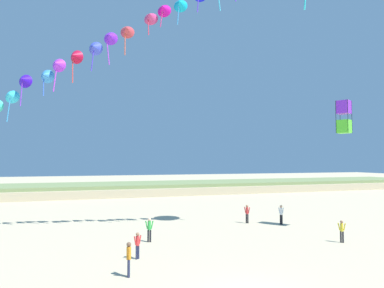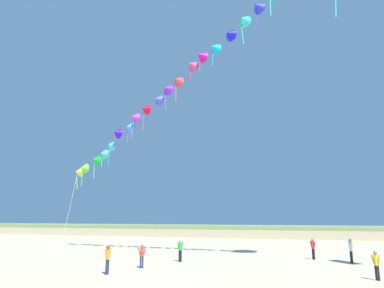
{
  "view_description": "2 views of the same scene",
  "coord_description": "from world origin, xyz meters",
  "px_view_note": "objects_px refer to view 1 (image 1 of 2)",
  "views": [
    {
      "loc": [
        -6.73,
        -12.51,
        5.76
      ],
      "look_at": [
        0.29,
        9.07,
        6.84
      ],
      "focal_mm": 32.0,
      "sensor_mm": 36.0,
      "label": 1
    },
    {
      "loc": [
        6.68,
        -14.52,
        3.43
      ],
      "look_at": [
        -0.73,
        10.31,
        8.9
      ],
      "focal_mm": 32.0,
      "sensor_mm": 36.0,
      "label": 2
    }
  ],
  "objects_px": {
    "person_far_right": "(129,257)",
    "person_far_center": "(138,244)",
    "person_far_left": "(149,228)",
    "person_near_right": "(342,230)",
    "person_near_left": "(281,213)",
    "large_kite_mid_trail": "(344,117)",
    "person_mid_center": "(247,213)"
  },
  "relations": [
    {
      "from": "person_mid_center",
      "to": "person_far_center",
      "type": "xyz_separation_m",
      "value": [
        -11.34,
        -8.25,
        -0.08
      ]
    },
    {
      "from": "person_far_right",
      "to": "person_far_left",
      "type": "bearing_deg",
      "value": 71.01
    },
    {
      "from": "person_near_right",
      "to": "person_far_center",
      "type": "xyz_separation_m",
      "value": [
        -14.24,
        0.45,
        -0.01
      ]
    },
    {
      "from": "person_near_left",
      "to": "person_mid_center",
      "type": "xyz_separation_m",
      "value": [
        -2.6,
        1.54,
        -0.04
      ]
    },
    {
      "from": "person_far_left",
      "to": "person_near_left",
      "type": "bearing_deg",
      "value": 12.75
    },
    {
      "from": "person_far_left",
      "to": "person_near_right",
      "type": "bearing_deg",
      "value": -18.69
    },
    {
      "from": "person_near_right",
      "to": "person_far_left",
      "type": "height_order",
      "value": "person_far_left"
    },
    {
      "from": "person_mid_center",
      "to": "large_kite_mid_trail",
      "type": "bearing_deg",
      "value": -42.63
    },
    {
      "from": "person_far_center",
      "to": "person_far_right",
      "type": "bearing_deg",
      "value": -107.06
    },
    {
      "from": "person_near_left",
      "to": "person_mid_center",
      "type": "bearing_deg",
      "value": 149.35
    },
    {
      "from": "person_near_right",
      "to": "person_far_right",
      "type": "xyz_separation_m",
      "value": [
        -15.14,
        -2.48,
        0.09
      ]
    },
    {
      "from": "person_far_left",
      "to": "large_kite_mid_trail",
      "type": "xyz_separation_m",
      "value": [
        15.99,
        -1.23,
        8.36
      ]
    },
    {
      "from": "person_near_right",
      "to": "person_far_center",
      "type": "relative_size",
      "value": 1.01
    },
    {
      "from": "person_near_left",
      "to": "person_near_right",
      "type": "distance_m",
      "value": 7.17
    },
    {
      "from": "person_mid_center",
      "to": "person_far_right",
      "type": "distance_m",
      "value": 16.58
    },
    {
      "from": "person_mid_center",
      "to": "person_near_right",
      "type": "bearing_deg",
      "value": -71.57
    },
    {
      "from": "person_far_right",
      "to": "large_kite_mid_trail",
      "type": "height_order",
      "value": "large_kite_mid_trail"
    },
    {
      "from": "person_far_right",
      "to": "large_kite_mid_trail",
      "type": "relative_size",
      "value": 0.63
    },
    {
      "from": "large_kite_mid_trail",
      "to": "person_near_left",
      "type": "bearing_deg",
      "value": 130.62
    },
    {
      "from": "person_far_center",
      "to": "large_kite_mid_trail",
      "type": "height_order",
      "value": "large_kite_mid_trail"
    },
    {
      "from": "person_far_right",
      "to": "person_far_center",
      "type": "xyz_separation_m",
      "value": [
        0.9,
        2.93,
        -0.1
      ]
    },
    {
      "from": "person_far_left",
      "to": "person_far_center",
      "type": "relative_size",
      "value": 1.1
    },
    {
      "from": "large_kite_mid_trail",
      "to": "person_mid_center",
      "type": "bearing_deg",
      "value": 137.37
    },
    {
      "from": "person_near_left",
      "to": "person_far_left",
      "type": "height_order",
      "value": "person_near_left"
    },
    {
      "from": "person_near_left",
      "to": "person_far_right",
      "type": "xyz_separation_m",
      "value": [
        -14.85,
        -9.64,
        -0.02
      ]
    },
    {
      "from": "person_far_left",
      "to": "person_far_right",
      "type": "xyz_separation_m",
      "value": [
        -2.34,
        -6.81,
        0.01
      ]
    },
    {
      "from": "person_near_right",
      "to": "person_far_left",
      "type": "bearing_deg",
      "value": 161.31
    },
    {
      "from": "person_mid_center",
      "to": "person_near_left",
      "type": "bearing_deg",
      "value": -30.65
    },
    {
      "from": "person_far_center",
      "to": "large_kite_mid_trail",
      "type": "bearing_deg",
      "value": 8.62
    },
    {
      "from": "person_far_right",
      "to": "large_kite_mid_trail",
      "type": "xyz_separation_m",
      "value": [
        18.33,
        5.58,
        8.35
      ]
    },
    {
      "from": "person_mid_center",
      "to": "large_kite_mid_trail",
      "type": "height_order",
      "value": "large_kite_mid_trail"
    },
    {
      "from": "person_near_right",
      "to": "person_far_left",
      "type": "xyz_separation_m",
      "value": [
        -12.8,
        4.33,
        0.08
      ]
    }
  ]
}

